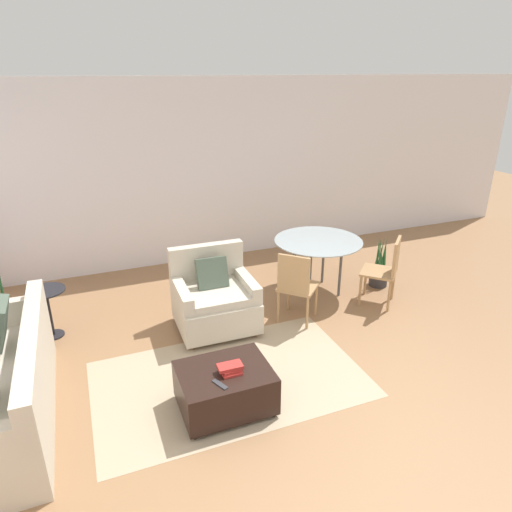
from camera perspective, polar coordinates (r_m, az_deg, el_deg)
name	(u,v)px	position (r m, az deg, el deg)	size (l,w,h in m)	color
ground_plane	(322,408)	(4.37, 8.22, -18.28)	(20.00, 20.00, 0.00)	#936B47
wall_back	(201,173)	(7.05, -6.87, 10.26)	(12.00, 0.06, 2.75)	white
area_rug	(230,379)	(4.66, -3.32, -15.08)	(2.60, 1.59, 0.01)	tan
armchair	(214,299)	(5.33, -5.24, -5.41)	(0.90, 0.83, 0.93)	beige
ottoman	(225,387)	(4.21, -3.90, -16.04)	(0.80, 0.63, 0.40)	black
book_stack	(231,369)	(4.05, -3.20, -13.87)	(0.22, 0.16, 0.08)	#B72D28
tv_remote_primary	(220,384)	(3.95, -4.52, -15.70)	(0.10, 0.17, 0.01)	#333338
side_table	(48,304)	(5.60, -24.57, -5.48)	(0.42, 0.42, 0.58)	black
dining_table	(318,246)	(6.07, 7.77, 1.28)	(1.16, 1.16, 0.75)	#99A8AD
dining_chair_near_left	(296,283)	(5.34, 5.02, -3.42)	(0.59, 0.59, 0.90)	tan
dining_chair_near_right	(386,267)	(5.98, 15.99, -1.34)	(0.59, 0.59, 0.90)	tan
potted_plant_small	(379,271)	(6.59, 15.13, -1.81)	(0.25, 0.25, 0.75)	#333338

